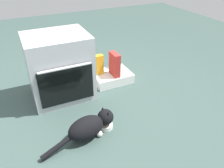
{
  "coord_description": "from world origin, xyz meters",
  "views": [
    {
      "loc": [
        -0.36,
        -1.71,
        1.4
      ],
      "look_at": [
        0.43,
        -0.02,
        0.25
      ],
      "focal_mm": 35.18,
      "sensor_mm": 36.0,
      "label": 1
    }
  ],
  "objects": [
    {
      "name": "oven",
      "position": [
        0.01,
        0.37,
        0.35
      ],
      "size": [
        0.63,
        0.56,
        0.7
      ],
      "color": "#B7BABF",
      "rests_on": "ground"
    },
    {
      "name": "soda_can",
      "position": [
        0.71,
        0.54,
        0.17
      ],
      "size": [
        0.07,
        0.07,
        0.12
      ],
      "primitive_type": "cylinder",
      "color": "green",
      "rests_on": "pantry_cabinet"
    },
    {
      "name": "juice_carton",
      "position": [
        0.49,
        0.47,
        0.23
      ],
      "size": [
        0.09,
        0.06,
        0.24
      ],
      "primitive_type": "cube",
      "color": "orange",
      "rests_on": "pantry_cabinet"
    },
    {
      "name": "cat",
      "position": [
        0.06,
        -0.36,
        0.11
      ],
      "size": [
        0.68,
        0.26,
        0.21
      ],
      "rotation": [
        0.0,
        0.0,
        0.22
      ],
      "color": "black",
      "rests_on": "ground"
    },
    {
      "name": "food_bowl",
      "position": [
        0.23,
        -0.32,
        0.03
      ],
      "size": [
        0.13,
        0.13,
        0.07
      ],
      "color": "white",
      "rests_on": "ground"
    },
    {
      "name": "cereal_box",
      "position": [
        0.64,
        0.36,
        0.25
      ],
      "size": [
        0.07,
        0.18,
        0.28
      ],
      "primitive_type": "cube",
      "color": "#B72D28",
      "rests_on": "pantry_cabinet"
    },
    {
      "name": "ground",
      "position": [
        0.0,
        0.0,
        0.0
      ],
      "size": [
        8.0,
        8.0,
        0.0
      ],
      "primitive_type": "plane",
      "color": "#384C47"
    },
    {
      "name": "pantry_cabinet",
      "position": [
        0.63,
        0.42,
        0.06
      ],
      "size": [
        0.45,
        0.34,
        0.11
      ],
      "primitive_type": "cube",
      "color": "white",
      "rests_on": "ground"
    }
  ]
}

